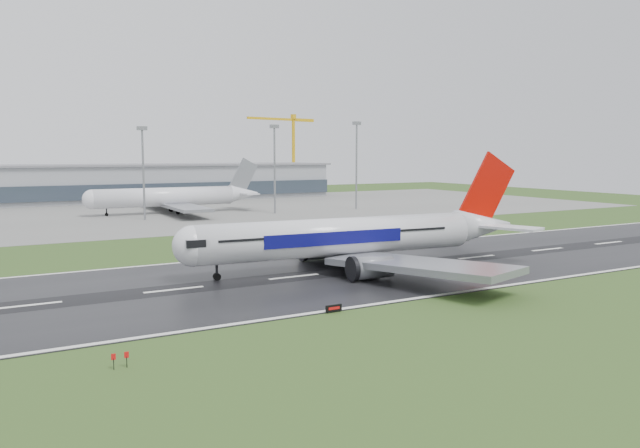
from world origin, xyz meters
TOP-DOWN VIEW (x-y plane):
  - ground at (0.00, 0.00)m, footprint 520.00×520.00m
  - runway at (0.00, 0.00)m, footprint 400.00×45.00m
  - apron at (0.00, 125.00)m, footprint 400.00×130.00m
  - terminal at (0.00, 185.00)m, footprint 240.00×36.00m
  - main_airliner at (34.23, 1.42)m, footprint 71.04×68.11m
  - parked_airliner at (31.89, 117.67)m, footprint 61.92×57.71m
  - tower_crane at (118.81, 200.00)m, footprint 41.02×9.21m
  - runway_sign at (14.48, -22.62)m, footprint 2.30×0.72m
  - floodmast_3 at (18.42, 100.00)m, footprint 0.64×0.64m
  - floodmast_4 at (62.26, 100.00)m, footprint 0.64×0.64m
  - floodmast_5 at (94.95, 100.00)m, footprint 0.64×0.64m

SIDE VIEW (x-z plane):
  - ground at x=0.00m, z-range 0.00..0.00m
  - apron at x=0.00m, z-range 0.00..0.08m
  - runway at x=0.00m, z-range 0.00..0.10m
  - runway_sign at x=14.48m, z-range 0.00..1.04m
  - terminal at x=0.00m, z-range 0.00..15.00m
  - parked_airliner at x=31.89m, z-range 0.08..18.10m
  - main_airliner at x=34.23m, z-range 0.10..19.77m
  - floodmast_3 at x=18.42m, z-range 0.00..27.33m
  - floodmast_4 at x=62.26m, z-range 0.00..28.82m
  - floodmast_5 at x=94.95m, z-range 0.00..30.67m
  - tower_crane at x=118.81m, z-range 0.00..40.99m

